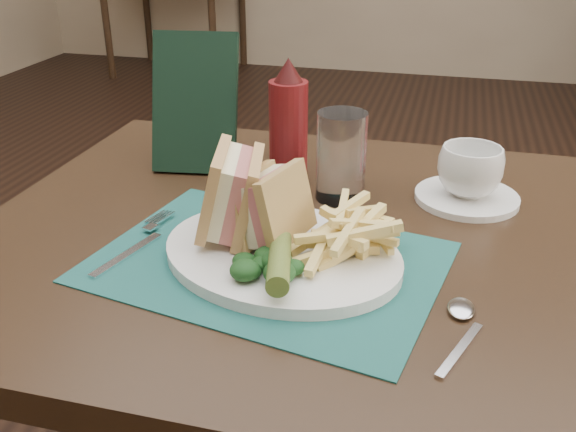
# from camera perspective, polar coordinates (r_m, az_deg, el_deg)

# --- Properties ---
(floor) EXTENTS (7.00, 7.00, 0.00)m
(floor) POSITION_cam_1_polar(r_m,az_deg,el_deg) (1.70, 5.54, -16.23)
(floor) COLOR black
(floor) RESTS_ON ground
(wall_back) EXTENTS (6.00, 0.00, 6.00)m
(wall_back) POSITION_cam_1_polar(r_m,az_deg,el_deg) (4.88, 12.53, 12.13)
(wall_back) COLOR tan
(wall_back) RESTS_ON ground
(table_bg_left) EXTENTS (0.90, 0.75, 0.75)m
(table_bg_left) POSITION_cam_1_polar(r_m,az_deg,el_deg) (4.89, -9.83, 16.87)
(table_bg_left) COLOR black
(table_bg_left) RESTS_ON ground
(placemat) EXTENTS (0.45, 0.36, 0.00)m
(placemat) POSITION_cam_1_polar(r_m,az_deg,el_deg) (0.78, -1.81, -4.10)
(placemat) COLOR #1A544E
(placemat) RESTS_ON table_main
(plate) EXTENTS (0.35, 0.31, 0.01)m
(plate) POSITION_cam_1_polar(r_m,az_deg,el_deg) (0.78, -0.55, -3.42)
(plate) COLOR white
(plate) RESTS_ON placemat
(sandwich_half_a) EXTENTS (0.10, 0.13, 0.11)m
(sandwich_half_a) POSITION_cam_1_polar(r_m,az_deg,el_deg) (0.79, -6.61, 2.11)
(sandwich_half_a) COLOR tan
(sandwich_half_a) RESTS_ON plate
(sandwich_half_b) EXTENTS (0.10, 0.11, 0.10)m
(sandwich_half_b) POSITION_cam_1_polar(r_m,az_deg,el_deg) (0.78, -2.76, 1.28)
(sandwich_half_b) COLOR tan
(sandwich_half_b) RESTS_ON plate
(kale_garnish) EXTENTS (0.11, 0.08, 0.03)m
(kale_garnish) POSITION_cam_1_polar(r_m,az_deg,el_deg) (0.72, -1.97, -4.22)
(kale_garnish) COLOR #123415
(kale_garnish) RESTS_ON plate
(pickle_spear) EXTENTS (0.05, 0.12, 0.03)m
(pickle_spear) POSITION_cam_1_polar(r_m,az_deg,el_deg) (0.71, -0.77, -3.91)
(pickle_spear) COLOR #4E6526
(pickle_spear) RESTS_ON plate
(fries_pile) EXTENTS (0.18, 0.20, 0.06)m
(fries_pile) POSITION_cam_1_polar(r_m,az_deg,el_deg) (0.76, 5.33, -0.93)
(fries_pile) COLOR #F7DA7B
(fries_pile) RESTS_ON plate
(fork) EXTENTS (0.08, 0.17, 0.01)m
(fork) POSITION_cam_1_polar(r_m,az_deg,el_deg) (0.84, -13.24, -2.13)
(fork) COLOR silver
(fork) RESTS_ON placemat
(spoon) EXTENTS (0.09, 0.15, 0.01)m
(spoon) POSITION_cam_1_polar(r_m,az_deg,el_deg) (0.68, 15.10, -9.94)
(spoon) COLOR silver
(spoon) RESTS_ON table_main
(saucer) EXTENTS (0.19, 0.19, 0.01)m
(saucer) POSITION_cam_1_polar(r_m,az_deg,el_deg) (0.97, 15.58, 1.60)
(saucer) COLOR white
(saucer) RESTS_ON table_main
(coffee_cup) EXTENTS (0.13, 0.13, 0.07)m
(coffee_cup) POSITION_cam_1_polar(r_m,az_deg,el_deg) (0.96, 15.88, 3.86)
(coffee_cup) COLOR white
(coffee_cup) RESTS_ON saucer
(drinking_glass) EXTENTS (0.08, 0.08, 0.13)m
(drinking_glass) POSITION_cam_1_polar(r_m,az_deg,el_deg) (0.93, 4.75, 5.29)
(drinking_glass) COLOR white
(drinking_glass) RESTS_ON table_main
(ketchup_bottle) EXTENTS (0.08, 0.08, 0.19)m
(ketchup_bottle) POSITION_cam_1_polar(r_m,az_deg,el_deg) (1.00, 0.03, 8.70)
(ketchup_bottle) COLOR #5D0F12
(ketchup_bottle) RESTS_ON table_main
(check_presenter) EXTENTS (0.14, 0.10, 0.21)m
(check_presenter) POSITION_cam_1_polar(r_m,az_deg,el_deg) (1.04, -8.27, 9.89)
(check_presenter) COLOR black
(check_presenter) RESTS_ON table_main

